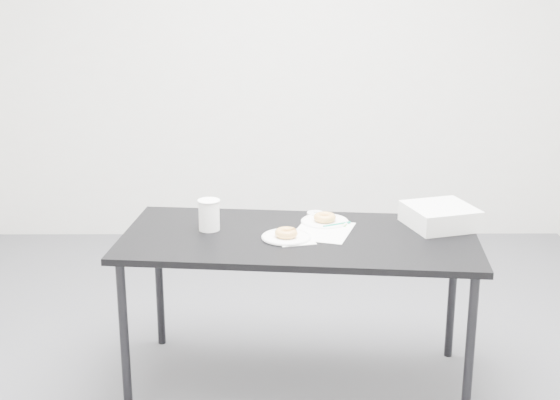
{
  "coord_description": "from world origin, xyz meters",
  "views": [
    {
      "loc": [
        -0.01,
        -3.27,
        1.83
      ],
      "look_at": [
        0.0,
        0.02,
        0.85
      ],
      "focal_mm": 50.0,
      "sensor_mm": 36.0,
      "label": 1
    }
  ],
  "objects_px": {
    "plate_far": "(325,221)",
    "coffee_cup": "(209,215)",
    "donut_near": "(286,233)",
    "donut_far": "(325,217)",
    "table": "(299,247)",
    "bakery_box": "(440,216)",
    "plate_near": "(286,237)",
    "pen": "(337,224)",
    "scorecard": "(323,231)"
  },
  "relations": [
    {
      "from": "pen",
      "to": "bakery_box",
      "type": "bearing_deg",
      "value": -26.42
    },
    {
      "from": "pen",
      "to": "donut_far",
      "type": "distance_m",
      "value": 0.08
    },
    {
      "from": "scorecard",
      "to": "plate_near",
      "type": "height_order",
      "value": "plate_near"
    },
    {
      "from": "plate_near",
      "to": "plate_far",
      "type": "xyz_separation_m",
      "value": [
        0.18,
        0.22,
        -0.0
      ]
    },
    {
      "from": "donut_near",
      "to": "coffee_cup",
      "type": "height_order",
      "value": "coffee_cup"
    },
    {
      "from": "coffee_cup",
      "to": "bakery_box",
      "type": "height_order",
      "value": "coffee_cup"
    },
    {
      "from": "coffee_cup",
      "to": "pen",
      "type": "bearing_deg",
      "value": 5.19
    },
    {
      "from": "plate_far",
      "to": "bakery_box",
      "type": "relative_size",
      "value": 0.77
    },
    {
      "from": "scorecard",
      "to": "bakery_box",
      "type": "xyz_separation_m",
      "value": [
        0.53,
        0.07,
        0.05
      ]
    },
    {
      "from": "plate_near",
      "to": "plate_far",
      "type": "bearing_deg",
      "value": 51.34
    },
    {
      "from": "scorecard",
      "to": "plate_near",
      "type": "relative_size",
      "value": 1.4
    },
    {
      "from": "donut_far",
      "to": "coffee_cup",
      "type": "height_order",
      "value": "coffee_cup"
    },
    {
      "from": "coffee_cup",
      "to": "bakery_box",
      "type": "relative_size",
      "value": 0.5
    },
    {
      "from": "pen",
      "to": "donut_near",
      "type": "relative_size",
      "value": 1.38
    },
    {
      "from": "plate_near",
      "to": "donut_near",
      "type": "height_order",
      "value": "donut_near"
    },
    {
      "from": "plate_far",
      "to": "coffee_cup",
      "type": "relative_size",
      "value": 1.56
    },
    {
      "from": "plate_far",
      "to": "coffee_cup",
      "type": "distance_m",
      "value": 0.54
    },
    {
      "from": "table",
      "to": "bakery_box",
      "type": "relative_size",
      "value": 5.72
    },
    {
      "from": "donut_far",
      "to": "bakery_box",
      "type": "bearing_deg",
      "value": -6.51
    },
    {
      "from": "pen",
      "to": "coffee_cup",
      "type": "bearing_deg",
      "value": 159.32
    },
    {
      "from": "table",
      "to": "donut_far",
      "type": "distance_m",
      "value": 0.24
    },
    {
      "from": "plate_far",
      "to": "scorecard",
      "type": "bearing_deg",
      "value": -96.96
    },
    {
      "from": "donut_near",
      "to": "donut_far",
      "type": "xyz_separation_m",
      "value": [
        0.18,
        0.22,
        -0.0
      ]
    },
    {
      "from": "plate_near",
      "to": "donut_far",
      "type": "relative_size",
      "value": 2.11
    },
    {
      "from": "plate_far",
      "to": "bakery_box",
      "type": "bearing_deg",
      "value": -6.51
    },
    {
      "from": "table",
      "to": "donut_near",
      "type": "relative_size",
      "value": 15.91
    },
    {
      "from": "pen",
      "to": "donut_near",
      "type": "xyz_separation_m",
      "value": [
        -0.23,
        -0.17,
        0.02
      ]
    },
    {
      "from": "table",
      "to": "plate_far",
      "type": "height_order",
      "value": "plate_far"
    },
    {
      "from": "donut_near",
      "to": "pen",
      "type": "bearing_deg",
      "value": 36.23
    },
    {
      "from": "pen",
      "to": "donut_far",
      "type": "height_order",
      "value": "donut_far"
    },
    {
      "from": "donut_far",
      "to": "coffee_cup",
      "type": "bearing_deg",
      "value": -168.45
    },
    {
      "from": "scorecard",
      "to": "pen",
      "type": "bearing_deg",
      "value": 64.58
    },
    {
      "from": "coffee_cup",
      "to": "bakery_box",
      "type": "bearing_deg",
      "value": 2.63
    },
    {
      "from": "plate_far",
      "to": "bakery_box",
      "type": "xyz_separation_m",
      "value": [
        0.52,
        -0.06,
        0.04
      ]
    },
    {
      "from": "scorecard",
      "to": "coffee_cup",
      "type": "height_order",
      "value": "coffee_cup"
    },
    {
      "from": "bakery_box",
      "to": "table",
      "type": "bearing_deg",
      "value": 174.66
    },
    {
      "from": "bakery_box",
      "to": "donut_near",
      "type": "bearing_deg",
      "value": 176.54
    },
    {
      "from": "plate_near",
      "to": "coffee_cup",
      "type": "distance_m",
      "value": 0.37
    },
    {
      "from": "pen",
      "to": "scorecard",
      "type": "bearing_deg",
      "value": -158.42
    },
    {
      "from": "scorecard",
      "to": "donut_near",
      "type": "xyz_separation_m",
      "value": [
        -0.16,
        -0.1,
        0.02
      ]
    },
    {
      "from": "donut_far",
      "to": "donut_near",
      "type": "bearing_deg",
      "value": -128.66
    },
    {
      "from": "scorecard",
      "to": "donut_near",
      "type": "relative_size",
      "value": 2.97
    },
    {
      "from": "pen",
      "to": "donut_far",
      "type": "bearing_deg",
      "value": 107.8
    },
    {
      "from": "pen",
      "to": "plate_near",
      "type": "distance_m",
      "value": 0.29
    },
    {
      "from": "donut_far",
      "to": "bakery_box",
      "type": "height_order",
      "value": "bakery_box"
    },
    {
      "from": "table",
      "to": "donut_far",
      "type": "xyz_separation_m",
      "value": [
        0.12,
        0.19,
        0.08
      ]
    },
    {
      "from": "plate_far",
      "to": "donut_far",
      "type": "relative_size",
      "value": 2.13
    },
    {
      "from": "donut_near",
      "to": "plate_near",
      "type": "bearing_deg",
      "value": 0.0
    },
    {
      "from": "plate_near",
      "to": "table",
      "type": "bearing_deg",
      "value": 31.87
    },
    {
      "from": "bakery_box",
      "to": "donut_far",
      "type": "bearing_deg",
      "value": 156.71
    }
  ]
}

